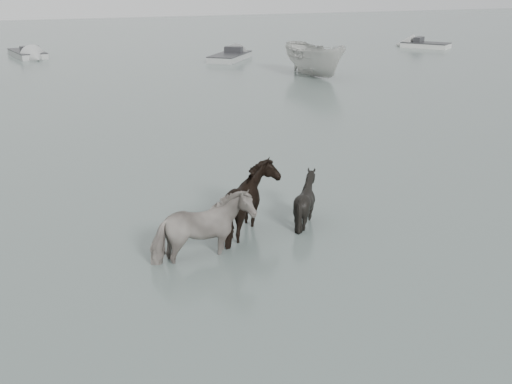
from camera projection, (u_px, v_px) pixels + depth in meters
ground at (210, 268)px, 12.09m from camera, size 140.00×140.00×0.00m
pony_pinto at (202, 219)px, 12.19m from camera, size 2.07×1.14×1.66m
pony_dark at (253, 196)px, 13.41m from camera, size 1.78×1.97×1.70m
pony_black at (306, 193)px, 14.10m from camera, size 1.41×1.31×1.34m
boat_small at (315, 58)px, 33.84m from camera, size 2.31×5.19×1.95m
skiff_port at (230, 54)px, 40.33m from camera, size 4.76×5.45×0.75m
skiff_mid at (27, 51)px, 41.82m from camera, size 2.70×5.95×0.75m
skiff_star at (426, 43)px, 46.69m from camera, size 4.08×4.62×0.75m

